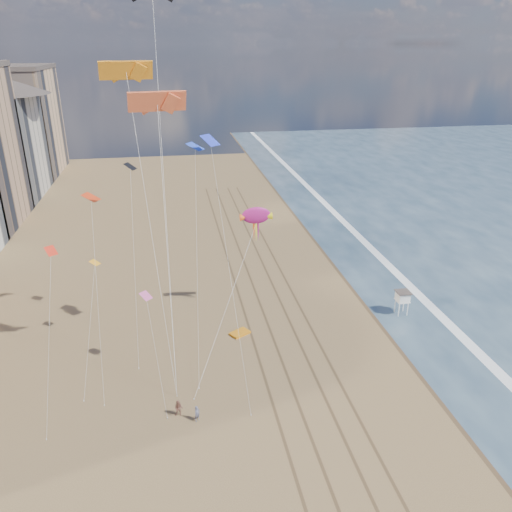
{
  "coord_description": "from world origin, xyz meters",
  "views": [
    {
      "loc": [
        -9.42,
        -25.47,
        31.77
      ],
      "look_at": [
        -0.38,
        26.0,
        9.5
      ],
      "focal_mm": 35.0,
      "sensor_mm": 36.0,
      "label": 1
    }
  ],
  "objects_px": {
    "grounded_kite": "(240,333)",
    "show_kite": "(256,216)",
    "lifeguard_stand": "(403,297)",
    "kite_flyer_a": "(197,414)",
    "kite_flyer_b": "(179,408)"
  },
  "relations": [
    {
      "from": "lifeguard_stand",
      "to": "kite_flyer_a",
      "type": "bearing_deg",
      "value": -150.49
    },
    {
      "from": "lifeguard_stand",
      "to": "kite_flyer_b",
      "type": "height_order",
      "value": "lifeguard_stand"
    },
    {
      "from": "lifeguard_stand",
      "to": "kite_flyer_b",
      "type": "distance_m",
      "value": 31.95
    },
    {
      "from": "show_kite",
      "to": "kite_flyer_a",
      "type": "relative_size",
      "value": 13.97
    },
    {
      "from": "grounded_kite",
      "to": "show_kite",
      "type": "height_order",
      "value": "show_kite"
    },
    {
      "from": "lifeguard_stand",
      "to": "kite_flyer_a",
      "type": "height_order",
      "value": "lifeguard_stand"
    },
    {
      "from": "lifeguard_stand",
      "to": "kite_flyer_b",
      "type": "bearing_deg",
      "value": -153.36
    },
    {
      "from": "grounded_kite",
      "to": "kite_flyer_a",
      "type": "distance_m",
      "value": 15.2
    },
    {
      "from": "show_kite",
      "to": "kite_flyer_b",
      "type": "height_order",
      "value": "show_kite"
    },
    {
      "from": "show_kite",
      "to": "grounded_kite",
      "type": "bearing_deg",
      "value": -119.15
    },
    {
      "from": "lifeguard_stand",
      "to": "show_kite",
      "type": "height_order",
      "value": "show_kite"
    },
    {
      "from": "grounded_kite",
      "to": "kite_flyer_b",
      "type": "xyz_separation_m",
      "value": [
        -7.57,
        -13.06,
        0.72
      ]
    },
    {
      "from": "grounded_kite",
      "to": "show_kite",
      "type": "bearing_deg",
      "value": 29.29
    },
    {
      "from": "lifeguard_stand",
      "to": "show_kite",
      "type": "xyz_separation_m",
      "value": [
        -18.1,
        3.86,
        10.51
      ]
    },
    {
      "from": "kite_flyer_b",
      "to": "kite_flyer_a",
      "type": "bearing_deg",
      "value": -15.86
    }
  ]
}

